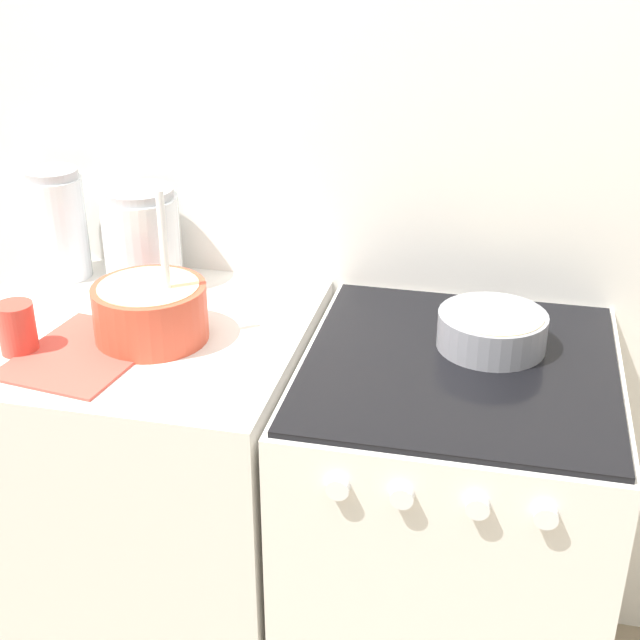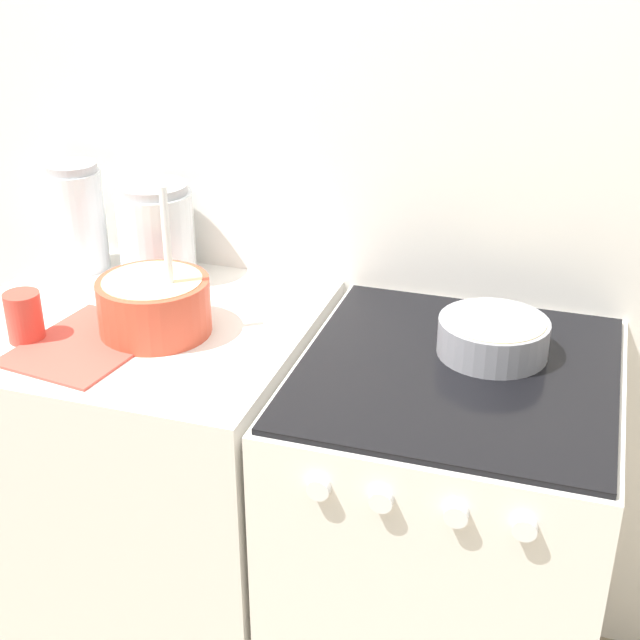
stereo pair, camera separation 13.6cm
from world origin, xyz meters
name	(u,v)px [view 2 (the right image)]	position (x,y,z in m)	size (l,w,h in m)	color
wall_back	(349,153)	(0.00, 0.69, 1.20)	(4.49, 0.05, 2.40)	white
countertop_cabinet	(150,492)	(-0.37, 0.33, 0.45)	(0.74, 0.67, 0.90)	silver
stove	(444,552)	(0.33, 0.33, 0.45)	(0.62, 0.68, 0.90)	white
mixing_bowl	(154,302)	(-0.30, 0.30, 0.97)	(0.23, 0.23, 0.32)	#D84C33
baking_pan	(493,336)	(0.38, 0.41, 0.94)	(0.22, 0.22, 0.07)	gray
storage_jar_left	(78,224)	(-0.63, 0.56, 1.01)	(0.13, 0.13, 0.26)	silver
storage_jar_middle	(157,239)	(-0.42, 0.56, 1.00)	(0.18, 0.18, 0.23)	silver
tin_can	(24,317)	(-0.53, 0.19, 0.95)	(0.07, 0.07, 0.10)	#CC3F33
recipe_page	(87,344)	(-0.40, 0.20, 0.90)	(0.27, 0.33, 0.01)	#CC4C3F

